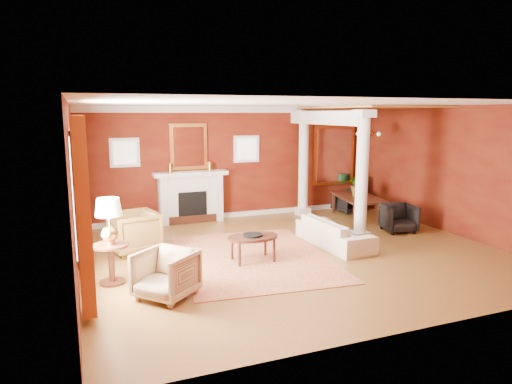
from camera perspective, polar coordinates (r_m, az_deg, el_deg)
name	(u,v)px	position (r m, az deg, el deg)	size (l,w,h in m)	color
ground	(295,253)	(9.14, 4.94, -7.57)	(8.00, 8.00, 0.00)	brown
room_shell	(297,151)	(8.76, 5.14, 5.14)	(8.04, 7.04, 2.92)	#63230D
fireplace	(191,197)	(11.61, -8.12, -0.60)	(1.85, 0.42, 1.29)	silver
overmantel_mirror	(189,147)	(11.59, -8.43, 5.62)	(0.95, 0.07, 1.15)	gold
flank_window_left	(125,153)	(11.36, -16.09, 4.76)	(0.70, 0.07, 0.70)	silver
flank_window_right	(246,149)	(12.05, -1.20, 5.41)	(0.70, 0.07, 0.70)	silver
left_window	(81,201)	(7.32, -21.01, -1.09)	(0.21, 2.55, 2.60)	white
column_front	(362,175)	(9.94, 13.11, 2.05)	(0.36, 0.36, 2.80)	silver
column_back	(303,163)	(12.24, 5.95, 3.67)	(0.36, 0.36, 2.80)	silver
header_beam	(325,118)	(11.21, 8.68, 9.16)	(0.30, 3.20, 0.32)	silver
amber_ceiling	(370,107)	(11.70, 14.04, 10.23)	(2.30, 3.40, 0.04)	#C5843A
dining_mirror	(334,155)	(13.21, 9.70, 4.57)	(1.30, 0.07, 1.70)	gold
chandelier	(369,133)	(11.78, 13.98, 7.20)	(0.60, 0.62, 0.75)	#A87D34
crown_trim	(237,110)	(11.92, -2.36, 10.26)	(8.00, 0.08, 0.16)	silver
base_trim	(238,214)	(12.22, -2.27, -2.79)	(8.00, 0.08, 0.12)	silver
rug	(253,257)	(8.81, -0.42, -8.15)	(2.76, 3.68, 0.01)	maroon
sofa	(334,228)	(9.62, 9.79, -4.47)	(1.93, 0.56, 0.75)	beige
armchair_leopard	(133,230)	(9.34, -15.07, -4.62)	(0.88, 0.82, 0.90)	black
armchair_stripe	(166,272)	(7.01, -11.21, -9.79)	(0.77, 0.72, 0.79)	tan
coffee_table	(253,238)	(8.48, -0.39, -5.81)	(0.97, 0.97, 0.49)	black
coffee_book	(249,229)	(8.46, -0.85, -4.70)	(0.17, 0.02, 0.23)	black
side_table	(110,227)	(7.64, -17.84, -4.22)	(0.56, 0.56, 1.41)	black
dining_table	(359,201)	(12.13, 12.77, -1.11)	(1.71, 0.60, 0.96)	black
dining_chair_near	(399,217)	(11.10, 17.41, -2.96)	(0.70, 0.65, 0.72)	black
dining_chair_far	(347,200)	(13.00, 11.30, -0.98)	(0.65, 0.61, 0.67)	black
green_urn	(359,197)	(13.31, 12.78, -0.62)	(0.40, 0.40, 0.95)	#133C20
potted_plant	(359,173)	(12.04, 12.80, 2.32)	(0.58, 0.64, 0.50)	#26591E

